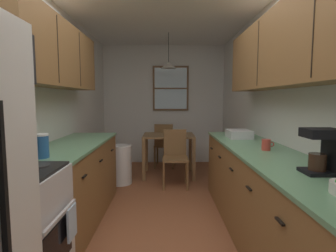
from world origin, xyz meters
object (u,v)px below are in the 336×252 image
at_px(dining_table, 169,142).
at_px(dish_rack, 239,134).
at_px(storage_canister, 41,146).
at_px(dining_chair_near, 175,155).
at_px(dining_chair_far, 164,143).
at_px(mug_by_coffeemaker, 266,145).
at_px(stove_range, 10,238).
at_px(coffee_maker, 325,150).
at_px(trash_bin, 121,165).

relative_size(dining_table, dish_rack, 2.67).
bearing_deg(storage_canister, dish_rack, 30.15).
relative_size(dining_chair_near, storage_canister, 4.44).
xyz_separation_m(dining_chair_far, mug_by_coffeemaker, (1.00, -2.81, 0.45)).
bearing_deg(stove_range, mug_by_coffeemaker, 22.42).
xyz_separation_m(coffee_maker, dish_rack, (-0.11, 1.64, -0.11)).
distance_m(storage_canister, dish_rack, 2.29).
distance_m(dining_chair_near, storage_canister, 2.39).
bearing_deg(storage_canister, stove_range, -89.37).
bearing_deg(trash_bin, storage_canister, -98.12).
xyz_separation_m(dining_table, trash_bin, (-0.79, -0.46, -0.31)).
bearing_deg(dining_table, coffee_maker, -72.01).
relative_size(dining_chair_far, coffee_maker, 3.01).
distance_m(dining_table, dish_rack, 1.70).
xyz_separation_m(dining_table, dish_rack, (0.88, -1.42, 0.33)).
distance_m(dining_chair_near, coffee_maker, 2.71).
bearing_deg(coffee_maker, dining_chair_far, 106.49).
bearing_deg(storage_canister, coffee_maker, -13.32).
bearing_deg(stove_range, dining_chair_near, 64.68).
distance_m(stove_range, dining_chair_far, 3.78).
bearing_deg(dish_rack, dining_chair_near, 132.42).
xyz_separation_m(dining_chair_near, dining_chair_far, (-0.18, 1.13, 0.00)).
bearing_deg(dining_chair_near, stove_range, -115.32).
bearing_deg(coffee_maker, stove_range, -179.59).
height_order(trash_bin, mug_by_coffeemaker, mug_by_coffeemaker).
height_order(dining_chair_near, coffee_maker, coffee_maker).
xyz_separation_m(dining_chair_near, coffee_maker, (0.89, -2.50, 0.56)).
bearing_deg(coffee_maker, storage_canister, 166.68).
distance_m(dining_chair_far, mug_by_coffeemaker, 3.02).
distance_m(dining_chair_near, dish_rack, 1.24).
xyz_separation_m(dining_table, mug_by_coffeemaker, (0.92, -2.25, 0.33)).
bearing_deg(dining_chair_near, coffee_maker, -70.29).
bearing_deg(coffee_maker, dish_rack, 93.93).
distance_m(dining_table, dining_chair_far, 0.58).
bearing_deg(dish_rack, dining_table, 121.85).
height_order(coffee_maker, mug_by_coffeemaker, coffee_maker).
xyz_separation_m(stove_range, dining_chair_near, (1.19, 2.51, 0.03)).
bearing_deg(trash_bin, dining_table, 30.26).
xyz_separation_m(dining_chair_far, coffee_maker, (1.07, -3.62, 0.56)).
distance_m(storage_canister, mug_by_coffeemaker, 2.04).
distance_m(dining_table, coffee_maker, 3.25).
relative_size(stove_range, coffee_maker, 3.68).
height_order(dining_chair_far, dish_rack, dish_rack).
bearing_deg(coffee_maker, dining_table, 107.99).
distance_m(stove_range, dining_chair_near, 2.78).
bearing_deg(dining_chair_far, dish_rack, -64.15).
height_order(stove_range, dish_rack, stove_range).
relative_size(stove_range, dining_chair_near, 1.22).
distance_m(dining_table, dining_chair_near, 0.58).
bearing_deg(storage_canister, mug_by_coffeemaker, 8.99).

